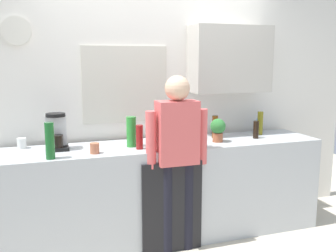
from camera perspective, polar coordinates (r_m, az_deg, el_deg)
The scene contains 17 objects.
ground_plane at distance 3.70m, azimuth 1.31°, elevation -17.95°, with size 8.00×8.00×0.00m, color beige.
kitchen_counter at distance 3.77m, azimuth -0.22°, elevation -9.63°, with size 3.09×0.64×0.94m, color #B2B7BC.
dishwasher_panel at distance 3.48m, azimuth 0.67°, elevation -12.19°, with size 0.56×0.02×0.84m, color black.
back_wall_assembly at distance 3.98m, azimuth -0.80°, elevation 4.58°, with size 4.69×0.42×2.60m.
coffee_maker at distance 3.54m, azimuth -16.41°, elevation -1.03°, with size 0.20×0.20×0.33m.
bottle_clear_soda at distance 3.52m, azimuth -5.53°, elevation -0.86°, with size 0.09×0.09×0.28m, color #2D8C33.
bottle_red_vinegar at distance 3.42m, azimuth -4.30°, elevation -1.66°, with size 0.06×0.06×0.22m, color maroon.
bottle_amber_beer at distance 3.93m, azimuth 7.05°, elevation -0.11°, with size 0.06×0.06×0.23m, color brown.
bottle_olive_oil at distance 4.18m, azimuth 13.66°, elevation 0.43°, with size 0.06×0.06×0.25m, color olive.
bottle_green_wine at distance 3.21m, azimuth -17.32°, elevation -2.14°, with size 0.07×0.07×0.30m, color #195923.
bottle_dark_sauce at distance 3.98m, azimuth 13.06°, elevation -0.53°, with size 0.06×0.06×0.18m, color black.
cup_terracotta_mug at distance 3.32m, azimuth -10.95°, elevation -3.29°, with size 0.08×0.08×0.09m, color #B26647.
cup_white_mug at distance 3.70m, azimuth -21.11°, elevation -2.42°, with size 0.08×0.08×0.10m, color white.
cup_blue_mug at distance 3.63m, azimuth 1.99°, elevation -1.93°, with size 0.08×0.08×0.10m, color #3351B2.
potted_plant at distance 3.74m, azimuth 7.50°, elevation -0.39°, with size 0.15×0.15×0.23m.
dish_soap at distance 4.33m, azimuth 13.48°, elevation 0.12°, with size 0.06×0.06×0.18m.
person_at_sink at distance 3.37m, azimuth 1.37°, elevation -3.54°, with size 0.57×0.22×1.60m.
Camera 1 is at (-1.11, -3.08, 1.73)m, focal length 40.62 mm.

